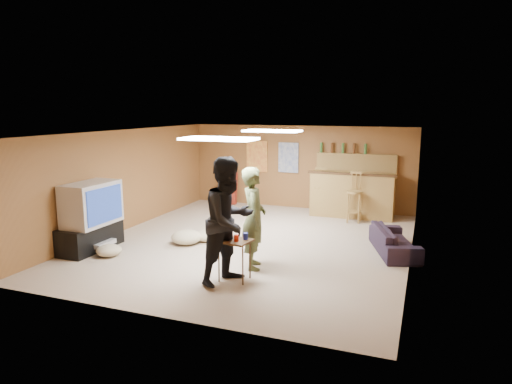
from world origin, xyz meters
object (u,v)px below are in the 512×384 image
(person_black, at_px, (229,221))
(tray_table, at_px, (235,260))
(tv_body, at_px, (91,204))
(bar_counter, at_px, (352,195))
(person_olive, at_px, (254,218))
(sofa, at_px, (394,240))

(person_black, distance_m, tray_table, 0.66)
(tray_table, bearing_deg, tv_body, 171.44)
(tv_body, xyz_separation_m, bar_counter, (4.15, 4.45, -0.35))
(tv_body, relative_size, person_olive, 0.64)
(person_black, bearing_deg, sofa, -21.57)
(person_black, bearing_deg, person_olive, 12.93)
(tv_body, distance_m, person_olive, 3.19)
(bar_counter, bearing_deg, person_olive, -102.76)
(bar_counter, bearing_deg, person_black, -102.22)
(person_black, xyz_separation_m, tray_table, (0.04, 0.09, -0.65))
(bar_counter, height_order, person_black, person_black)
(tray_table, bearing_deg, bar_counter, 78.04)
(tv_body, distance_m, person_black, 3.12)
(tv_body, height_order, sofa, tv_body)
(person_olive, xyz_separation_m, tray_table, (-0.07, -0.64, -0.53))
(person_black, distance_m, sofa, 3.40)
(sofa, bearing_deg, person_olive, 109.73)
(tv_body, xyz_separation_m, person_olive, (3.18, 0.18, -0.04))
(bar_counter, xyz_separation_m, tray_table, (-1.04, -4.92, -0.22))
(person_olive, distance_m, person_black, 0.76)
(person_black, bearing_deg, tray_table, -2.82)
(bar_counter, relative_size, person_black, 1.02)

